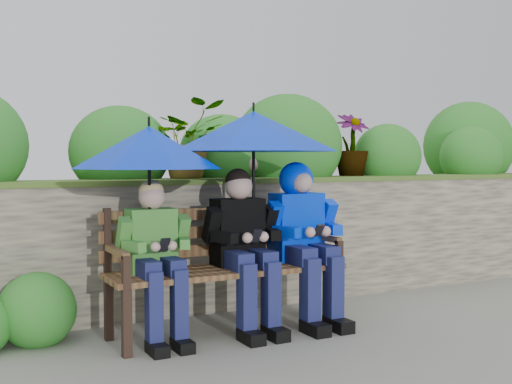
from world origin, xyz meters
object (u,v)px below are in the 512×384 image
boy_left (156,252)px  boy_right (303,229)px  park_bench (224,260)px  umbrella_right (253,131)px  umbrella_left (149,148)px  boy_middle (244,242)px

boy_left → boy_right: 1.11m
boy_left → park_bench: bearing=7.8°
umbrella_right → park_bench: bearing=177.8°
park_bench → umbrella_left: size_ratio=1.66×
boy_right → umbrella_right: bearing=170.9°
boy_middle → umbrella_right: umbrella_right is taller
park_bench → umbrella_left: bearing=-176.2°
boy_middle → boy_right: 0.48m
boy_left → boy_right: boy_right is taller
boy_middle → umbrella_right: (0.11, 0.07, 0.76)m
boy_right → umbrella_left: size_ratio=1.18×
umbrella_left → umbrella_right: 0.77m
umbrella_right → boy_left: bearing=-175.3°
boy_right → umbrella_right: size_ratio=0.98×
park_bench → boy_right: bearing=-6.5°
umbrella_left → boy_left: bearing=-50.5°
boy_left → boy_right: bearing=0.1°
boy_left → umbrella_right: size_ratio=0.89×
boy_left → umbrella_left: bearing=129.5°
boy_left → umbrella_left: size_ratio=1.06×
boy_middle → umbrella_left: size_ratio=1.13×
umbrella_left → boy_middle: bearing=-3.6°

